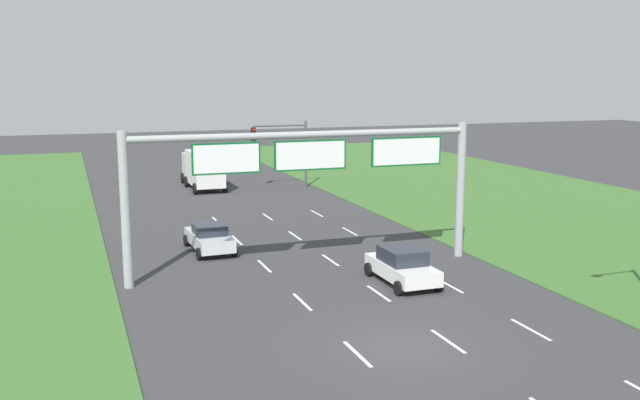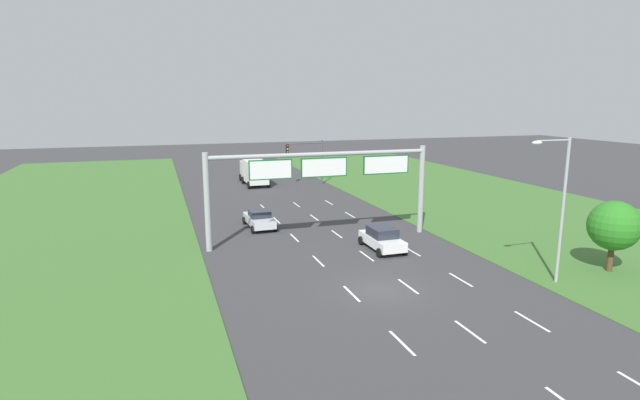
# 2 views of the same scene
# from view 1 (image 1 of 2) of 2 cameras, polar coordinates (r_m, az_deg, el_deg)

# --- Properties ---
(ground_plane) EXTENTS (200.00, 200.00, 0.00)m
(ground_plane) POSITION_cam_1_polar(r_m,az_deg,el_deg) (25.53, 6.71, -11.63)
(ground_plane) COLOR #38383A
(lane_dashes_inner_left) EXTENTS (0.14, 44.40, 0.01)m
(lane_dashes_inner_left) POSITION_cam_1_polar(r_m,az_deg,el_deg) (27.45, 0.56, -9.98)
(lane_dashes_inner_left) COLOR white
(lane_dashes_inner_left) RESTS_ON ground_plane
(lane_dashes_inner_right) EXTENTS (0.14, 44.40, 0.01)m
(lane_dashes_inner_right) POSITION_cam_1_polar(r_m,az_deg,el_deg) (28.78, 7.20, -9.10)
(lane_dashes_inner_right) COLOR white
(lane_dashes_inner_right) RESTS_ON ground_plane
(lane_dashes_slip) EXTENTS (0.14, 44.40, 0.01)m
(lane_dashes_slip) POSITION_cam_1_polar(r_m,az_deg,el_deg) (30.45, 13.15, -8.21)
(lane_dashes_slip) COLOR white
(lane_dashes_slip) RESTS_ON ground_plane
(car_near_red) EXTENTS (2.12, 4.31, 1.65)m
(car_near_red) POSITION_cam_1_polar(r_m,az_deg,el_deg) (32.70, 6.59, -5.23)
(car_near_red) COLOR white
(car_near_red) RESTS_ON ground_plane
(car_lead_silver) EXTENTS (2.23, 4.44, 1.49)m
(car_lead_silver) POSITION_cam_1_polar(r_m,az_deg,el_deg) (38.74, -8.84, -3.00)
(car_lead_silver) COLOR silver
(car_lead_silver) RESTS_ON ground_plane
(box_truck) EXTENTS (2.73, 7.57, 3.15)m
(box_truck) POSITION_cam_1_polar(r_m,az_deg,el_deg) (60.35, -9.36, 2.54)
(box_truck) COLOR silver
(box_truck) RESTS_ON ground_plane
(sign_gantry) EXTENTS (17.24, 0.44, 7.00)m
(sign_gantry) POSITION_cam_1_polar(r_m,az_deg,el_deg) (33.90, -0.70, 2.54)
(sign_gantry) COLOR #9EA0A5
(sign_gantry) RESTS_ON ground_plane
(traffic_light_mast) EXTENTS (4.76, 0.49, 5.60)m
(traffic_light_mast) POSITION_cam_1_polar(r_m,az_deg,el_deg) (59.23, -2.93, 4.63)
(traffic_light_mast) COLOR #47494F
(traffic_light_mast) RESTS_ON ground_plane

